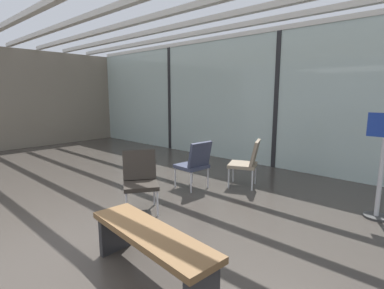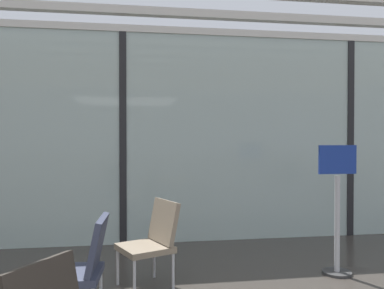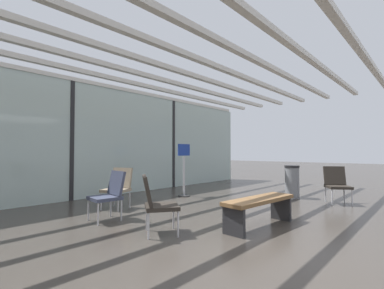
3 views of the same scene
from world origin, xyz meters
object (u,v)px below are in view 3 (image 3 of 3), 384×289
info_sign (184,172)px  lounge_chair_2 (118,185)px  parked_airplane (35,132)px  lounge_chair_1 (156,201)px  lounge_chair_0 (337,183)px  trash_bin (292,182)px  lounge_chair_3 (110,192)px  waiting_bench (260,205)px

info_sign → lounge_chair_2: bearing=-179.1°
parked_airplane → lounge_chair_2: bearing=-93.6°
lounge_chair_1 → lounge_chair_2: same height
parked_airplane → lounge_chair_1: size_ratio=12.85×
info_sign → lounge_chair_1: bearing=-142.4°
lounge_chair_0 → info_sign: info_sign is taller
parked_airplane → trash_bin: 10.39m
trash_bin → info_sign: (-1.80, 2.28, 0.25)m
parked_airplane → lounge_chair_3: size_ratio=12.85×
lounge_chair_0 → lounge_chair_2: bearing=-165.1°
lounge_chair_0 → lounge_chair_3: size_ratio=1.00×
lounge_chair_1 → waiting_bench: size_ratio=0.57×
parked_airplane → trash_bin: parked_airplane is taller
lounge_chair_0 → lounge_chair_1: bearing=-141.1°
lounge_chair_3 → trash_bin: 4.72m
lounge_chair_1 → trash_bin: bearing=-59.4°
lounge_chair_2 → lounge_chair_3: size_ratio=1.00×
trash_bin → info_sign: info_sign is taller
info_sign → lounge_chair_0: bearing=-62.1°
trash_bin → lounge_chair_2: bearing=149.8°
parked_airplane → info_sign: parked_airplane is taller
parked_airplane → info_sign: size_ratio=7.76×
parked_airplane → waiting_bench: bearing=-88.1°
lounge_chair_1 → lounge_chair_3: 1.25m
lounge_chair_2 → waiting_bench: size_ratio=0.57×
lounge_chair_2 → info_sign: size_ratio=0.60×
lounge_chair_0 → info_sign: 3.80m
lounge_chair_3 → info_sign: (2.68, 0.77, 0.18)m
lounge_chair_0 → lounge_chair_2: 5.07m
lounge_chair_1 → waiting_bench: bearing=-90.5°
lounge_chair_3 → info_sign: info_sign is taller
lounge_chair_1 → lounge_chair_3: bearing=36.3°
lounge_chair_0 → waiting_bench: size_ratio=0.57×
lounge_chair_1 → waiting_bench: lounge_chair_1 is taller
parked_airplane → waiting_bench: (0.35, -10.37, -1.74)m
lounge_chair_2 → info_sign: bearing=67.6°
trash_bin → parked_airplane: bearing=109.3°
lounge_chair_3 → info_sign: bearing=110.3°
lounge_chair_0 → waiting_bench: 3.04m
parked_airplane → lounge_chair_0: (3.36, -10.75, -1.61)m
parked_airplane → lounge_chair_2: parked_airplane is taller
lounge_chair_0 → info_sign: (-1.77, 3.35, 0.18)m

